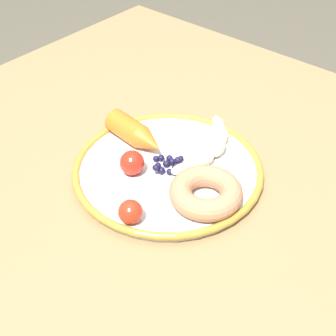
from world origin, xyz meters
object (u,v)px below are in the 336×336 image
at_px(plate, 168,169).
at_px(tomato_mid, 130,212).
at_px(dining_table, 155,211).
at_px(tomato_near, 132,163).
at_px(carrot_orange, 136,134).
at_px(donut, 206,193).
at_px(blueberry_pile, 168,164).
at_px(banana, 211,146).

height_order(plate, tomato_mid, tomato_mid).
bearing_deg(dining_table, tomato_near, -23.63).
xyz_separation_m(dining_table, tomato_mid, (0.11, 0.06, 0.12)).
relative_size(dining_table, plate, 3.22).
xyz_separation_m(carrot_orange, donut, (0.04, 0.18, -0.00)).
relative_size(dining_table, tomato_near, 24.90).
bearing_deg(blueberry_pile, plate, 16.21).
xyz_separation_m(plate, donut, (0.02, 0.09, 0.02)).
distance_m(dining_table, donut, 0.17).
relative_size(carrot_orange, tomato_mid, 3.44).
relative_size(banana, tomato_mid, 5.04).
xyz_separation_m(blueberry_pile, tomato_near, (0.05, -0.04, 0.01)).
xyz_separation_m(carrot_orange, tomato_mid, (0.14, 0.12, -0.00)).
height_order(blueberry_pile, tomato_mid, tomato_mid).
xyz_separation_m(banana, donut, (0.10, 0.06, 0.00)).
relative_size(dining_table, banana, 5.51).
distance_m(dining_table, carrot_orange, 0.14).
bearing_deg(banana, carrot_orange, -60.43).
distance_m(blueberry_pile, tomato_mid, 0.13).
distance_m(blueberry_pile, tomato_near, 0.06).
height_order(plate, donut, donut).
bearing_deg(plate, carrot_orange, -99.91).
relative_size(dining_table, carrot_orange, 8.07).
xyz_separation_m(dining_table, blueberry_pile, (-0.01, 0.02, 0.11)).
height_order(dining_table, banana, banana).
bearing_deg(blueberry_pile, tomato_mid, 16.09).
bearing_deg(tomato_near, blueberry_pile, 142.12).
xyz_separation_m(tomato_near, tomato_mid, (0.08, 0.07, -0.00)).
bearing_deg(blueberry_pile, banana, 159.86).
xyz_separation_m(donut, tomato_near, (0.02, -0.13, 0.00)).
relative_size(plate, tomato_near, 7.73).
bearing_deg(dining_table, tomato_mid, 26.60).
xyz_separation_m(banana, tomato_near, (0.12, -0.06, 0.01)).
bearing_deg(banana, donut, 32.97).
relative_size(plate, tomato_mid, 8.62).
distance_m(carrot_orange, donut, 0.18).
xyz_separation_m(dining_table, donut, (0.01, 0.11, 0.12)).
height_order(dining_table, tomato_near, tomato_near).
distance_m(carrot_orange, tomato_near, 0.08).
xyz_separation_m(donut, tomato_mid, (0.10, -0.06, 0.00)).
bearing_deg(carrot_orange, plate, 80.09).
relative_size(dining_table, donut, 9.07).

